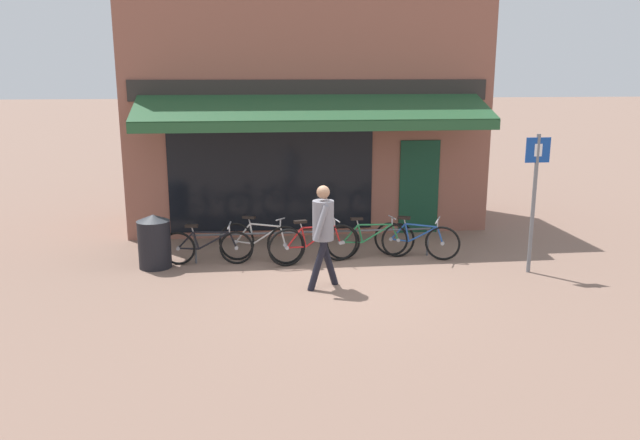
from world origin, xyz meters
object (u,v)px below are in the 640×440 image
at_px(parking_sign, 535,189).
at_px(bicycle_red, 314,244).
at_px(bicycle_black, 207,247).
at_px(bicycle_blue, 416,240).
at_px(pedestrian_adult, 323,225).
at_px(litter_bin, 154,241).
at_px(bicycle_silver, 260,242).
at_px(bicycle_green, 370,240).

bearing_deg(parking_sign, bicycle_red, 165.89).
height_order(bicycle_black, bicycle_blue, bicycle_blue).
xyz_separation_m(pedestrian_adult, litter_bin, (-2.98, 1.47, -0.58)).
bearing_deg(parking_sign, bicycle_silver, 165.70).
height_order(bicycle_black, bicycle_red, bicycle_red).
height_order(bicycle_black, pedestrian_adult, pedestrian_adult).
bearing_deg(parking_sign, litter_bin, 170.99).
height_order(bicycle_red, pedestrian_adult, pedestrian_adult).
relative_size(bicycle_blue, pedestrian_adult, 0.88).
bearing_deg(bicycle_blue, litter_bin, -154.40).
bearing_deg(bicycle_red, pedestrian_adult, -101.96).
xyz_separation_m(bicycle_black, pedestrian_adult, (2.03, -1.53, 0.73)).
height_order(pedestrian_adult, litter_bin, pedestrian_adult).
relative_size(bicycle_green, litter_bin, 1.77).
relative_size(bicycle_silver, pedestrian_adult, 0.94).
xyz_separation_m(bicycle_black, bicycle_red, (2.01, -0.18, 0.04)).
relative_size(bicycle_silver, litter_bin, 1.64).
relative_size(bicycle_blue, parking_sign, 0.62).
bearing_deg(bicycle_silver, pedestrian_adult, -37.11).
bearing_deg(bicycle_black, bicycle_blue, 4.07).
height_order(bicycle_green, pedestrian_adult, pedestrian_adult).
bearing_deg(bicycle_black, litter_bin, -171.39).
distance_m(bicycle_red, parking_sign, 4.13).
distance_m(bicycle_silver, bicycle_blue, 3.04).
relative_size(bicycle_black, bicycle_silver, 1.05).
height_order(bicycle_blue, pedestrian_adult, pedestrian_adult).
bearing_deg(pedestrian_adult, bicycle_green, 46.45).
bearing_deg(litter_bin, bicycle_red, -2.18).
distance_m(bicycle_black, litter_bin, 0.97).
relative_size(pedestrian_adult, litter_bin, 1.75).
xyz_separation_m(bicycle_silver, bicycle_green, (2.15, -0.01, -0.02)).
bearing_deg(bicycle_green, pedestrian_adult, -127.22).
height_order(bicycle_black, parking_sign, parking_sign).
distance_m(pedestrian_adult, litter_bin, 3.37).
xyz_separation_m(litter_bin, parking_sign, (6.82, -1.08, 1.03)).
relative_size(bicycle_black, bicycle_blue, 1.11).
relative_size(bicycle_red, bicycle_green, 0.99).
bearing_deg(bicycle_red, bicycle_silver, 152.37).
bearing_deg(pedestrian_adult, bicycle_silver, 113.59).
distance_m(bicycle_silver, litter_bin, 1.98).
bearing_deg(bicycle_silver, bicycle_black, -154.16).
xyz_separation_m(bicycle_red, parking_sign, (3.85, -0.97, 1.15)).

